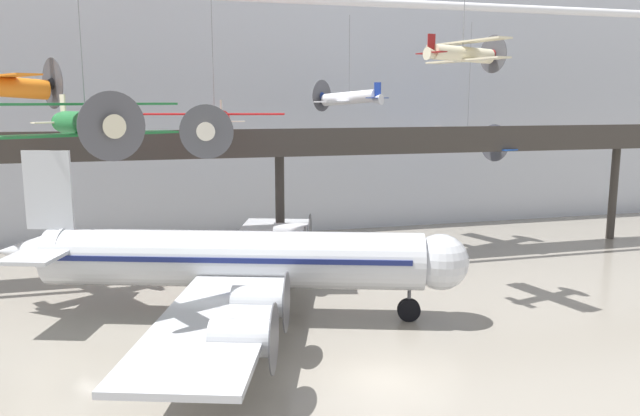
{
  "coord_description": "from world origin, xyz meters",
  "views": [
    {
      "loc": [
        -9.41,
        -24.17,
        12.3
      ],
      "look_at": [
        -0.82,
        7.25,
        6.64
      ],
      "focal_mm": 35.0,
      "sensor_mm": 36.0,
      "label": 1
    }
  ],
  "objects_px": {
    "airliner_silver_main": "(232,260)",
    "suspended_plane_red_highwing": "(215,122)",
    "suspended_plane_cream_biplane": "(463,53)",
    "suspended_plane_white_twin": "(349,98)",
    "suspended_plane_blue_trainer": "(467,143)",
    "suspended_plane_green_biplane": "(86,123)"
  },
  "relations": [
    {
      "from": "airliner_silver_main",
      "to": "suspended_plane_red_highwing",
      "type": "xyz_separation_m",
      "value": [
        -0.2,
        5.24,
        7.53
      ]
    },
    {
      "from": "suspended_plane_cream_biplane",
      "to": "suspended_plane_white_twin",
      "type": "height_order",
      "value": "suspended_plane_cream_biplane"
    },
    {
      "from": "suspended_plane_blue_trainer",
      "to": "suspended_plane_white_twin",
      "type": "relative_size",
      "value": 1.57
    },
    {
      "from": "suspended_plane_cream_biplane",
      "to": "suspended_plane_white_twin",
      "type": "relative_size",
      "value": 0.87
    },
    {
      "from": "suspended_plane_blue_trainer",
      "to": "suspended_plane_red_highwing",
      "type": "xyz_separation_m",
      "value": [
        -21.82,
        -8.0,
        2.17
      ]
    },
    {
      "from": "airliner_silver_main",
      "to": "suspended_plane_white_twin",
      "type": "height_order",
      "value": "suspended_plane_white_twin"
    },
    {
      "from": "suspended_plane_blue_trainer",
      "to": "suspended_plane_red_highwing",
      "type": "relative_size",
      "value": 1.19
    },
    {
      "from": "suspended_plane_red_highwing",
      "to": "suspended_plane_green_biplane",
      "type": "bearing_deg",
      "value": -17.45
    },
    {
      "from": "suspended_plane_cream_biplane",
      "to": "suspended_plane_blue_trainer",
      "type": "distance_m",
      "value": 16.82
    },
    {
      "from": "suspended_plane_blue_trainer",
      "to": "suspended_plane_white_twin",
      "type": "xyz_separation_m",
      "value": [
        -10.44,
        0.06,
        3.67
      ]
    },
    {
      "from": "suspended_plane_cream_biplane",
      "to": "airliner_silver_main",
      "type": "bearing_deg",
      "value": 166.21
    },
    {
      "from": "suspended_plane_red_highwing",
      "to": "suspended_plane_white_twin",
      "type": "xyz_separation_m",
      "value": [
        11.38,
        8.06,
        1.5
      ]
    },
    {
      "from": "suspended_plane_cream_biplane",
      "to": "suspended_plane_green_biplane",
      "type": "distance_m",
      "value": 21.51
    },
    {
      "from": "suspended_plane_blue_trainer",
      "to": "suspended_plane_white_twin",
      "type": "height_order",
      "value": "suspended_plane_white_twin"
    },
    {
      "from": "airliner_silver_main",
      "to": "suspended_plane_white_twin",
      "type": "xyz_separation_m",
      "value": [
        11.18,
        13.3,
        9.03
      ]
    },
    {
      "from": "suspended_plane_cream_biplane",
      "to": "suspended_plane_red_highwing",
      "type": "distance_m",
      "value": 15.58
    },
    {
      "from": "airliner_silver_main",
      "to": "suspended_plane_white_twin",
      "type": "bearing_deg",
      "value": 68.52
    },
    {
      "from": "suspended_plane_cream_biplane",
      "to": "suspended_plane_blue_trainer",
      "type": "bearing_deg",
      "value": 47.31
    },
    {
      "from": "suspended_plane_red_highwing",
      "to": "suspended_plane_white_twin",
      "type": "bearing_deg",
      "value": 139.45
    },
    {
      "from": "suspended_plane_red_highwing",
      "to": "suspended_plane_white_twin",
      "type": "relative_size",
      "value": 1.32
    },
    {
      "from": "suspended_plane_green_biplane",
      "to": "suspended_plane_red_highwing",
      "type": "bearing_deg",
      "value": 123.6
    },
    {
      "from": "suspended_plane_cream_biplane",
      "to": "suspended_plane_red_highwing",
      "type": "relative_size",
      "value": 0.66
    }
  ]
}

